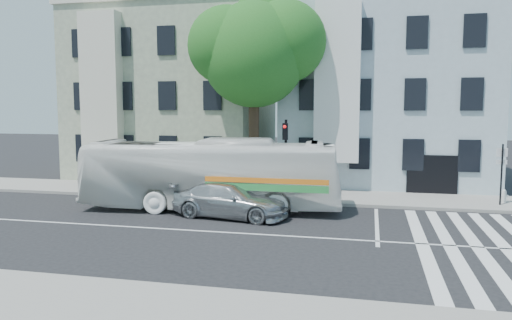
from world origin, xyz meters
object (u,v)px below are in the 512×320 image
(fire_hydrant, at_px, (504,196))
(bus, at_px, (211,174))
(sedan, at_px, (230,200))
(traffic_signal, at_px, (285,149))

(fire_hydrant, bearing_deg, bus, -163.39)
(fire_hydrant, bearing_deg, sedan, -156.32)
(sedan, distance_m, traffic_signal, 5.04)
(sedan, xyz_separation_m, traffic_signal, (1.67, 4.36, 1.91))
(sedan, xyz_separation_m, fire_hydrant, (12.15, 5.33, -0.26))
(bus, bearing_deg, sedan, -141.68)
(bus, xyz_separation_m, sedan, (1.28, -1.32, -0.91))
(sedan, bearing_deg, traffic_signal, -12.07)
(bus, bearing_deg, traffic_signal, -49.80)
(traffic_signal, relative_size, fire_hydrant, 6.26)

